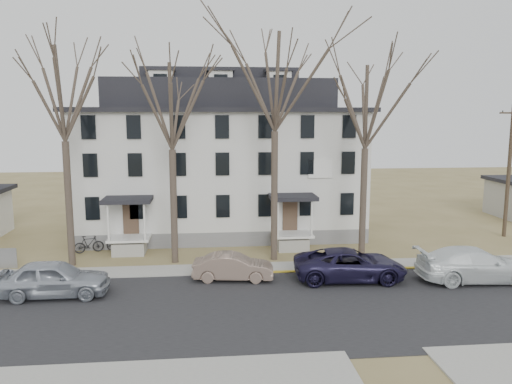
{
  "coord_description": "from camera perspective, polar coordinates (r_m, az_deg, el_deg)",
  "views": [
    {
      "loc": [
        -2.99,
        -19.52,
        8.78
      ],
      "look_at": [
        -0.19,
        9.0,
        4.33
      ],
      "focal_mm": 35.0,
      "sensor_mm": 36.0,
      "label": 1
    }
  ],
  "objects": [
    {
      "name": "ground",
      "position": [
        21.61,
        2.93,
        -15.15
      ],
      "size": [
        120.0,
        120.0,
        0.0
      ],
      "primitive_type": "plane",
      "color": "olive",
      "rests_on": "ground"
    },
    {
      "name": "main_road",
      "position": [
        23.43,
        2.19,
        -13.18
      ],
      "size": [
        120.0,
        10.0,
        0.04
      ],
      "primitive_type": "cube",
      "color": "#27272A",
      "rests_on": "ground"
    },
    {
      "name": "far_sidewalk",
      "position": [
        29.04,
        0.57,
        -8.77
      ],
      "size": [
        120.0,
        2.0,
        0.08
      ],
      "primitive_type": "cube",
      "color": "#A09F97",
      "rests_on": "ground"
    },
    {
      "name": "yellow_curb",
      "position": [
        29.14,
        10.7,
        -8.86
      ],
      "size": [
        14.0,
        0.25,
        0.06
      ],
      "primitive_type": "cube",
      "color": "gold",
      "rests_on": "ground"
    },
    {
      "name": "boarding_house",
      "position": [
        37.64,
        -4.09,
        3.63
      ],
      "size": [
        20.8,
        12.36,
        12.05
      ],
      "color": "slate",
      "rests_on": "ground"
    },
    {
      "name": "tree_far_left",
      "position": [
        30.43,
        -21.29,
        11.19
      ],
      "size": [
        8.4,
        8.4,
        13.72
      ],
      "color": "#473B31",
      "rests_on": "ground"
    },
    {
      "name": "tree_mid_left",
      "position": [
        29.4,
        -9.69,
        10.31
      ],
      "size": [
        7.8,
        7.8,
        12.74
      ],
      "color": "#473B31",
      "rests_on": "ground"
    },
    {
      "name": "tree_center",
      "position": [
        29.68,
        2.19,
        13.28
      ],
      "size": [
        9.0,
        9.0,
        14.7
      ],
      "color": "#473B31",
      "rests_on": "ground"
    },
    {
      "name": "tree_mid_right",
      "position": [
        30.83,
        12.52,
        10.16
      ],
      "size": [
        7.8,
        7.8,
        12.74
      ],
      "color": "#473B31",
      "rests_on": "ground"
    },
    {
      "name": "utility_pole_far",
      "position": [
        40.0,
        26.94,
        2.32
      ],
      "size": [
        2.0,
        0.28,
        9.5
      ],
      "color": "#3D3023",
      "rests_on": "ground"
    },
    {
      "name": "car_silver",
      "position": [
        26.38,
        -22.08,
        -9.23
      ],
      "size": [
        5.25,
        2.15,
        1.78
      ],
      "primitive_type": "imported",
      "rotation": [
        0.0,
        0.0,
        1.58
      ],
      "color": "#A5ACB8",
      "rests_on": "ground"
    },
    {
      "name": "car_tan",
      "position": [
        26.93,
        -2.63,
        -8.62
      ],
      "size": [
        4.42,
        1.97,
        1.41
      ],
      "primitive_type": "imported",
      "rotation": [
        0.0,
        0.0,
        1.46
      ],
      "color": "#836D5E",
      "rests_on": "ground"
    },
    {
      "name": "car_navy",
      "position": [
        27.35,
        10.68,
        -8.23
      ],
      "size": [
        6.09,
        3.07,
        1.65
      ],
      "primitive_type": "imported",
      "rotation": [
        0.0,
        0.0,
        1.51
      ],
      "color": "#1D1937",
      "rests_on": "ground"
    },
    {
      "name": "car_white",
      "position": [
        29.09,
        23.76,
        -7.67
      ],
      "size": [
        6.22,
        2.67,
        1.78
      ],
      "primitive_type": "imported",
      "rotation": [
        0.0,
        0.0,
        1.54
      ],
      "color": "white",
      "rests_on": "ground"
    },
    {
      "name": "bicycle_left",
      "position": [
        33.63,
        -15.72,
        -5.89
      ],
      "size": [
        1.66,
        1.4,
        0.85
      ],
      "primitive_type": "imported",
      "rotation": [
        0.0,
        0.0,
        0.96
      ],
      "color": "black",
      "rests_on": "ground"
    },
    {
      "name": "bicycle_right",
      "position": [
        33.75,
        -18.56,
        -5.74
      ],
      "size": [
        1.92,
        1.08,
        1.11
      ],
      "primitive_type": "imported",
      "rotation": [
        0.0,
        0.0,
        1.89
      ],
      "color": "black",
      "rests_on": "ground"
    }
  ]
}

